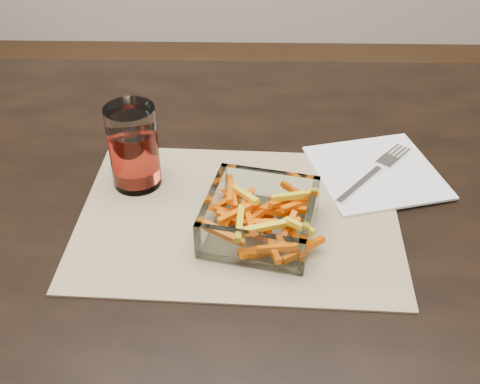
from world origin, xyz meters
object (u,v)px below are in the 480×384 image
(tumbler, at_px, (134,149))
(fork, at_px, (376,171))
(glass_bowl, at_px, (260,219))
(dining_table, at_px, (271,237))

(tumbler, distance_m, fork, 0.37)
(glass_bowl, xyz_separation_m, fork, (0.18, 0.14, -0.02))
(dining_table, height_order, fork, fork)
(dining_table, xyz_separation_m, fork, (0.16, 0.05, 0.10))
(fork, bearing_deg, glass_bowl, -102.41)
(glass_bowl, distance_m, fork, 0.23)
(dining_table, height_order, tumbler, tumbler)
(glass_bowl, relative_size, tumbler, 1.32)
(dining_table, relative_size, tumbler, 12.48)
(tumbler, bearing_deg, fork, 4.55)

